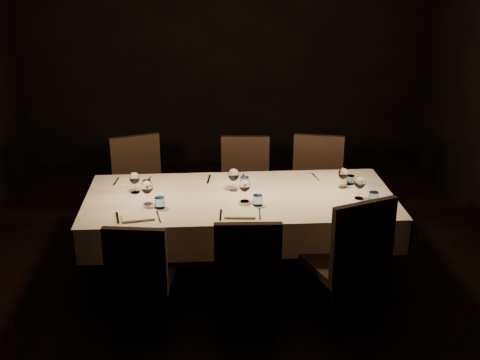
{
  "coord_description": "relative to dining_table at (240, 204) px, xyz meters",
  "views": [
    {
      "loc": [
        -0.3,
        -4.54,
        2.66
      ],
      "look_at": [
        0.0,
        0.0,
        0.9
      ],
      "focal_mm": 45.0,
      "sensor_mm": 36.0,
      "label": 1
    }
  ],
  "objects": [
    {
      "name": "chair_near_left",
      "position": [
        -0.76,
        -0.76,
        -0.18
      ],
      "size": [
        0.49,
        0.49,
        0.91
      ],
      "rotation": [
        0.0,
        0.0,
        3.0
      ],
      "color": "black",
      "rests_on": "ground"
    },
    {
      "name": "chair_far_left",
      "position": [
        -0.9,
        0.86,
        -0.14
      ],
      "size": [
        0.6,
        0.6,
        1.0
      ],
      "rotation": [
        0.0,
        0.0,
        0.32
      ],
      "color": "black",
      "rests_on": "ground"
    },
    {
      "name": "place_setting_far_right",
      "position": [
        0.88,
        0.22,
        0.14
      ],
      "size": [
        0.33,
        0.4,
        0.18
      ],
      "rotation": [
        0.0,
        0.0,
        0.17
      ],
      "color": "silver",
      "rests_on": "dining_table"
    },
    {
      "name": "chair_near_center",
      "position": [
        -0.0,
        -0.83,
        -0.16
      ],
      "size": [
        0.48,
        0.48,
        0.96
      ],
      "rotation": [
        0.0,
        0.0,
        3.1
      ],
      "color": "black",
      "rests_on": "ground"
    },
    {
      "name": "chair_far_right",
      "position": [
        0.78,
        0.75,
        -0.14
      ],
      "size": [
        0.58,
        0.58,
        1.0
      ],
      "rotation": [
        0.0,
        0.0,
        -0.25
      ],
      "color": "black",
      "rests_on": "ground"
    },
    {
      "name": "room",
      "position": [
        0.0,
        0.0,
        0.81
      ],
      "size": [
        5.01,
        6.01,
        3.01
      ],
      "color": "black",
      "rests_on": "ground"
    },
    {
      "name": "place_setting_near_left",
      "position": [
        -0.73,
        -0.22,
        0.15
      ],
      "size": [
        0.37,
        0.42,
        0.2
      ],
      "rotation": [
        0.0,
        0.0,
        0.19
      ],
      "color": "silver",
      "rests_on": "dining_table"
    },
    {
      "name": "chair_far_center",
      "position": [
        0.11,
        0.86,
        -0.15
      ],
      "size": [
        0.5,
        0.5,
        0.97
      ],
      "rotation": [
        0.0,
        0.0,
        -0.08
      ],
      "color": "black",
      "rests_on": "ground"
    },
    {
      "name": "place_setting_far_center",
      "position": [
        -0.04,
        0.22,
        0.15
      ],
      "size": [
        0.36,
        0.41,
        0.19
      ],
      "rotation": [
        0.0,
        0.0,
        -0.12
      ],
      "color": "silver",
      "rests_on": "dining_table"
    },
    {
      "name": "place_setting_near_center",
      "position": [
        0.04,
        -0.22,
        0.15
      ],
      "size": [
        0.35,
        0.41,
        0.19
      ],
      "rotation": [
        0.0,
        0.0,
        -0.07
      ],
      "color": "silver",
      "rests_on": "dining_table"
    },
    {
      "name": "place_setting_far_left",
      "position": [
        -0.86,
        0.22,
        0.15
      ],
      "size": [
        0.34,
        0.4,
        0.18
      ],
      "rotation": [
        0.0,
        0.0,
        -0.11
      ],
      "color": "silver",
      "rests_on": "dining_table"
    },
    {
      "name": "dining_table",
      "position": [
        0.0,
        0.0,
        0.0
      ],
      "size": [
        2.52,
        1.12,
        0.76
      ],
      "color": "black",
      "rests_on": "ground"
    },
    {
      "name": "chair_near_right",
      "position": [
        0.75,
        -0.75,
        -0.11
      ],
      "size": [
        0.65,
        0.65,
        1.06
      ],
      "rotation": [
        0.0,
        0.0,
        3.51
      ],
      "color": "black",
      "rests_on": "ground"
    },
    {
      "name": "place_setting_near_right",
      "position": [
        0.96,
        -0.22,
        0.15
      ],
      "size": [
        0.35,
        0.42,
        0.2
      ],
      "rotation": [
        0.0,
        0.0,
        0.04
      ],
      "color": "silver",
      "rests_on": "dining_table"
    }
  ]
}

